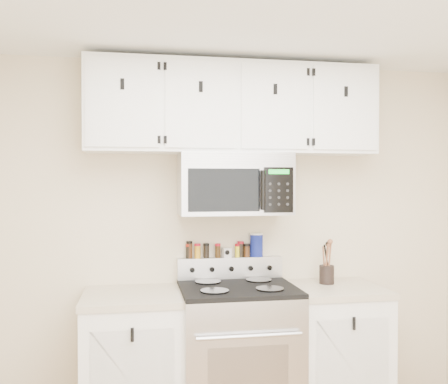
# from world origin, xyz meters

# --- Properties ---
(back_wall) EXTENTS (3.50, 0.01, 2.50)m
(back_wall) POSITION_xyz_m (0.00, 1.75, 1.25)
(back_wall) COLOR beige
(back_wall) RESTS_ON floor
(range) EXTENTS (0.76, 0.65, 1.10)m
(range) POSITION_xyz_m (0.00, 1.43, 0.49)
(range) COLOR #B7B7BA
(range) RESTS_ON floor
(base_cabinet_left) EXTENTS (0.64, 0.62, 0.92)m
(base_cabinet_left) POSITION_xyz_m (-0.69, 1.45, 0.46)
(base_cabinet_left) COLOR white
(base_cabinet_left) RESTS_ON floor
(base_cabinet_right) EXTENTS (0.64, 0.62, 0.92)m
(base_cabinet_right) POSITION_xyz_m (0.69, 1.45, 0.46)
(base_cabinet_right) COLOR white
(base_cabinet_right) RESTS_ON floor
(microwave) EXTENTS (0.76, 0.44, 0.42)m
(microwave) POSITION_xyz_m (0.00, 1.55, 1.63)
(microwave) COLOR #9E9EA3
(microwave) RESTS_ON back_wall
(upper_cabinets) EXTENTS (2.00, 0.35, 0.62)m
(upper_cabinets) POSITION_xyz_m (-0.00, 1.58, 2.15)
(upper_cabinets) COLOR white
(upper_cabinets) RESTS_ON back_wall
(utensil_crock) EXTENTS (0.10, 0.10, 0.30)m
(utensil_crock) POSITION_xyz_m (0.67, 1.53, 1.00)
(utensil_crock) COLOR black
(utensil_crock) RESTS_ON base_cabinet_right
(kitchen_timer) EXTENTS (0.07, 0.06, 0.07)m
(kitchen_timer) POSITION_xyz_m (-0.03, 1.71, 1.13)
(kitchen_timer) COLOR white
(kitchen_timer) RESTS_ON range
(salt_canister) EXTENTS (0.09, 0.09, 0.17)m
(salt_canister) POSITION_xyz_m (0.20, 1.71, 1.19)
(salt_canister) COLOR navy
(salt_canister) RESTS_ON range
(spice_jar_0) EXTENTS (0.04, 0.04, 0.10)m
(spice_jar_0) POSITION_xyz_m (-0.30, 1.71, 1.15)
(spice_jar_0) COLOR black
(spice_jar_0) RESTS_ON range
(spice_jar_1) EXTENTS (0.04, 0.04, 0.12)m
(spice_jar_1) POSITION_xyz_m (-0.29, 1.71, 1.16)
(spice_jar_1) COLOR #3C200E
(spice_jar_1) RESTS_ON range
(spice_jar_2) EXTENTS (0.04, 0.04, 0.10)m
(spice_jar_2) POSITION_xyz_m (-0.24, 1.71, 1.15)
(spice_jar_2) COLOR gold
(spice_jar_2) RESTS_ON range
(spice_jar_3) EXTENTS (0.04, 0.04, 0.10)m
(spice_jar_3) POSITION_xyz_m (-0.17, 1.71, 1.15)
(spice_jar_3) COLOR black
(spice_jar_3) RESTS_ON range
(spice_jar_4) EXTENTS (0.04, 0.04, 0.10)m
(spice_jar_4) POSITION_xyz_m (-0.09, 1.71, 1.15)
(spice_jar_4) COLOR #3B250E
(spice_jar_4) RESTS_ON range
(spice_jar_5) EXTENTS (0.04, 0.04, 0.09)m
(spice_jar_5) POSITION_xyz_m (0.06, 1.71, 1.15)
(spice_jar_5) COLOR yellow
(spice_jar_5) RESTS_ON range
(spice_jar_6) EXTENTS (0.05, 0.05, 0.11)m
(spice_jar_6) POSITION_xyz_m (0.08, 1.71, 1.16)
(spice_jar_6) COLOR black
(spice_jar_6) RESTS_ON range
(spice_jar_7) EXTENTS (0.04, 0.04, 0.09)m
(spice_jar_7) POSITION_xyz_m (0.12, 1.71, 1.15)
(spice_jar_7) COLOR #462611
(spice_jar_7) RESTS_ON range
(spice_jar_8) EXTENTS (0.04, 0.04, 0.10)m
(spice_jar_8) POSITION_xyz_m (0.21, 1.71, 1.15)
(spice_jar_8) COLOR yellow
(spice_jar_8) RESTS_ON range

